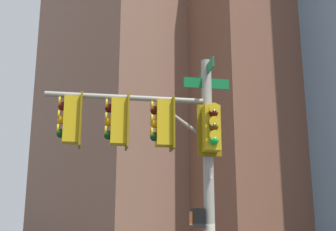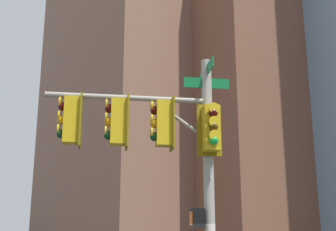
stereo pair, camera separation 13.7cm
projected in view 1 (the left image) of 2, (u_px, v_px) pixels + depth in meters
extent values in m
cylinder|color=#9E998C|center=(209.00, 195.00, 9.81)|extent=(0.23, 0.23, 6.20)
cylinder|color=#9E998C|center=(128.00, 98.00, 10.05)|extent=(1.46, 3.37, 0.12)
cylinder|color=#9E998C|center=(179.00, 120.00, 10.13)|extent=(0.47, 0.99, 0.75)
cube|color=#0F6B33|center=(206.00, 71.00, 10.53)|extent=(1.20, 0.51, 0.24)
cube|color=#0F6B33|center=(207.00, 83.00, 10.45)|extent=(0.43, 1.00, 0.24)
cube|color=white|center=(209.00, 174.00, 9.93)|extent=(0.43, 0.20, 0.24)
cube|color=gold|center=(164.00, 124.00, 10.04)|extent=(0.44, 0.44, 1.00)
cube|color=#7D640C|center=(172.00, 124.00, 10.07)|extent=(0.52, 0.24, 1.16)
sphere|color=#470A07|center=(155.00, 110.00, 10.08)|extent=(0.20, 0.20, 0.20)
cylinder|color=gold|center=(152.00, 106.00, 10.09)|extent=(0.23, 0.12, 0.23)
sphere|color=#F29E0C|center=(154.00, 123.00, 10.01)|extent=(0.20, 0.20, 0.20)
cylinder|color=gold|center=(152.00, 119.00, 10.02)|extent=(0.23, 0.12, 0.23)
sphere|color=#0A3819|center=(154.00, 137.00, 9.93)|extent=(0.20, 0.20, 0.20)
cylinder|color=gold|center=(151.00, 133.00, 9.94)|extent=(0.23, 0.12, 0.23)
cube|color=gold|center=(118.00, 122.00, 9.88)|extent=(0.44, 0.44, 1.00)
cube|color=#7D640C|center=(127.00, 122.00, 9.91)|extent=(0.52, 0.24, 1.16)
sphere|color=#470A07|center=(109.00, 108.00, 9.92)|extent=(0.20, 0.20, 0.20)
cylinder|color=gold|center=(107.00, 104.00, 9.93)|extent=(0.23, 0.12, 0.23)
sphere|color=#F29E0C|center=(109.00, 122.00, 9.84)|extent=(0.20, 0.20, 0.20)
cylinder|color=gold|center=(106.00, 117.00, 9.86)|extent=(0.23, 0.12, 0.23)
sphere|color=#0A3819|center=(109.00, 135.00, 9.77)|extent=(0.20, 0.20, 0.20)
cylinder|color=gold|center=(106.00, 131.00, 9.78)|extent=(0.23, 0.12, 0.23)
cube|color=gold|center=(72.00, 120.00, 9.72)|extent=(0.44, 0.44, 1.00)
cube|color=#7D640C|center=(81.00, 120.00, 9.75)|extent=(0.52, 0.24, 1.16)
sphere|color=#470A07|center=(63.00, 106.00, 9.76)|extent=(0.20, 0.20, 0.20)
cylinder|color=gold|center=(60.00, 102.00, 9.77)|extent=(0.23, 0.12, 0.23)
sphere|color=#F29E0C|center=(62.00, 120.00, 9.68)|extent=(0.20, 0.20, 0.20)
cylinder|color=gold|center=(59.00, 116.00, 9.69)|extent=(0.23, 0.12, 0.23)
sphere|color=#0A3819|center=(61.00, 133.00, 9.61)|extent=(0.20, 0.20, 0.20)
cylinder|color=gold|center=(58.00, 129.00, 9.62)|extent=(0.23, 0.12, 0.23)
cube|color=gold|center=(211.00, 128.00, 9.87)|extent=(0.44, 0.44, 1.00)
cube|color=#7D640C|center=(209.00, 130.00, 10.05)|extent=(0.24, 0.52, 1.16)
sphere|color=#470A07|center=(213.00, 113.00, 9.75)|extent=(0.20, 0.20, 0.20)
cylinder|color=gold|center=(214.00, 108.00, 9.71)|extent=(0.12, 0.23, 0.23)
sphere|color=#4C330A|center=(214.00, 126.00, 9.67)|extent=(0.20, 0.20, 0.20)
cylinder|color=gold|center=(214.00, 122.00, 9.63)|extent=(0.12, 0.23, 0.23)
sphere|color=green|center=(214.00, 140.00, 9.60)|extent=(0.20, 0.20, 0.20)
cylinder|color=gold|center=(215.00, 135.00, 9.56)|extent=(0.12, 0.23, 0.23)
cube|color=black|center=(197.00, 218.00, 9.65)|extent=(0.43, 0.37, 0.40)
cube|color=#EA5914|center=(191.00, 218.00, 9.63)|extent=(0.24, 0.11, 0.28)
cube|color=brown|center=(232.00, 108.00, 45.28)|extent=(19.04, 15.69, 28.76)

